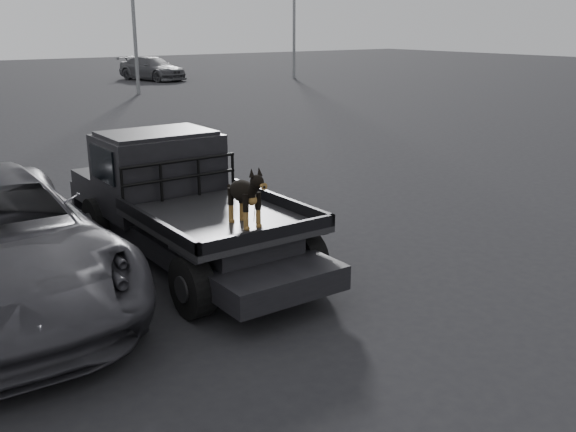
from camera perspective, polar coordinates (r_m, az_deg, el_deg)
ground at (r=8.91m, az=-0.24°, el=-5.45°), size 120.00×120.00×0.00m
flatbed_ute at (r=9.45m, az=-8.80°, el=-1.36°), size 2.00×5.40×0.92m
ute_cab at (r=10.06m, az=-11.49°, el=4.91°), size 1.72×1.30×0.88m
headache_rack at (r=9.43m, az=-9.55°, el=3.20°), size 1.80×0.08×0.55m
dog at (r=8.04m, az=-3.91°, el=1.75°), size 0.32×0.60×0.74m
distant_car_b at (r=41.26m, az=-12.00°, el=12.70°), size 3.17×5.21×1.41m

